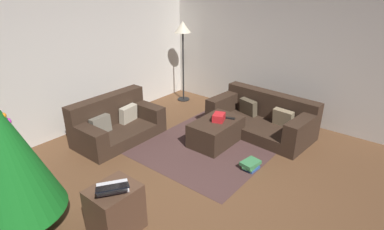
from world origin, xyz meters
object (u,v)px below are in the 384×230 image
at_px(ottoman, 216,132).
at_px(book_stack, 251,165).
at_px(tv_remote, 230,118).
at_px(side_table, 115,210).
at_px(couch_right, 263,118).
at_px(corner_lamp, 183,34).
at_px(couch_left, 115,123).
at_px(gift_box, 219,117).
at_px(laptop, 113,188).
at_px(christmas_tree, 2,155).

bearing_deg(ottoman, book_stack, -112.02).
distance_m(tv_remote, side_table, 2.62).
relative_size(couch_right, tv_remote, 12.01).
relative_size(tv_remote, corner_lamp, 0.09).
relative_size(couch_right, side_table, 3.35).
bearing_deg(tv_remote, couch_left, 105.82).
bearing_deg(couch_right, side_table, 92.75).
bearing_deg(book_stack, couch_left, 104.45).
distance_m(gift_box, laptop, 2.48).
bearing_deg(ottoman, gift_box, -54.43).
xyz_separation_m(tv_remote, book_stack, (-0.57, -0.74, -0.36)).
bearing_deg(laptop, side_table, 56.02).
relative_size(christmas_tree, book_stack, 5.68).
height_order(book_stack, corner_lamp, corner_lamp).
xyz_separation_m(couch_left, tv_remote, (1.19, -1.65, 0.15)).
height_order(laptop, book_stack, laptop).
bearing_deg(ottoman, laptop, -171.54).
distance_m(couch_right, book_stack, 1.38).
relative_size(side_table, book_stack, 1.83).
relative_size(couch_right, laptop, 3.87).
height_order(couch_left, christmas_tree, christmas_tree).
relative_size(couch_left, corner_lamp, 0.85).
xyz_separation_m(christmas_tree, book_stack, (2.71, -1.44, -0.90)).
distance_m(gift_box, christmas_tree, 3.18).
xyz_separation_m(couch_right, corner_lamp, (0.33, 2.23, 1.28)).
bearing_deg(couch_left, book_stack, 103.91).
xyz_separation_m(couch_left, ottoman, (0.97, -1.51, -0.07)).
distance_m(gift_box, tv_remote, 0.23).
bearing_deg(corner_lamp, tv_remote, -118.14).
xyz_separation_m(ottoman, christmas_tree, (-3.07, 0.56, 0.76)).
xyz_separation_m(couch_right, christmas_tree, (-3.99, 0.98, 0.71)).
distance_m(couch_left, book_stack, 2.48).
relative_size(gift_box, tv_remote, 1.50).
bearing_deg(book_stack, laptop, 165.86).
height_order(couch_left, book_stack, couch_left).
bearing_deg(christmas_tree, ottoman, -10.37).
relative_size(side_table, corner_lamp, 0.32).
distance_m(couch_left, gift_box, 1.84).
height_order(couch_left, tv_remote, couch_left).
bearing_deg(christmas_tree, corner_lamp, 16.18).
distance_m(couch_left, laptop, 2.39).
distance_m(couch_right, side_table, 3.33).
relative_size(couch_left, couch_right, 0.80).
bearing_deg(corner_lamp, laptop, -149.46).
xyz_separation_m(book_stack, corner_lamp, (1.62, 2.70, 1.48)).
bearing_deg(couch_left, gift_box, 122.38).
bearing_deg(ottoman, side_table, -172.56).
distance_m(christmas_tree, book_stack, 3.20).
bearing_deg(book_stack, christmas_tree, 151.92).
bearing_deg(laptop, tv_remote, 4.79).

